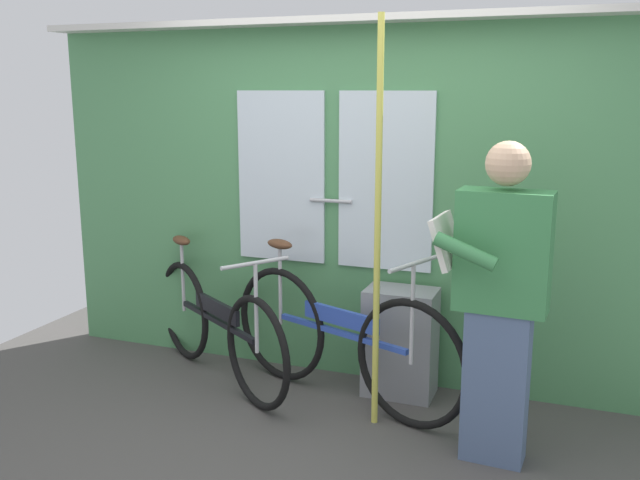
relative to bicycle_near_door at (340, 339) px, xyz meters
name	(u,v)px	position (x,y,z in m)	size (l,w,h in m)	color
ground_plane	(281,478)	(0.01, -0.91, -0.41)	(5.36, 4.30, 0.04)	#474442
train_door_wall	(363,197)	(0.00, 0.43, 0.80)	(4.36, 0.28, 2.28)	#4C8C56
bicycle_near_door	(340,339)	(0.00, 0.00, 0.00)	(1.65, 0.73, 0.95)	black
bicycle_leaning_behind	(217,326)	(-0.84, 0.01, -0.03)	(1.42, 0.96, 0.90)	black
passenger_reading_newspaper	(499,298)	(0.95, -0.38, 0.46)	(0.57, 0.49, 1.62)	slate
trash_bin_by_wall	(400,342)	(0.32, 0.22, -0.06)	(0.43, 0.28, 0.67)	gray
handrail_pole	(378,229)	(0.28, -0.21, 0.72)	(0.04, 0.04, 2.24)	#C6C14C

